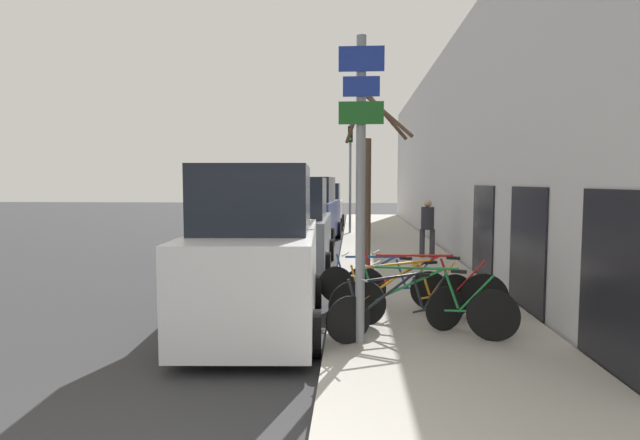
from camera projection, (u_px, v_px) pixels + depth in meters
The scene contains 16 objects.
ground_plane at pixel (303, 264), 13.78m from camera, with size 80.00×80.00×0.00m, color #333335.
sidewalk_curb at pixel (390, 248), 16.40m from camera, with size 3.20×32.00×0.15m.
building_facade at pixel (446, 151), 15.98m from camera, with size 0.23×32.00×6.50m.
signpost at pixel (361, 179), 6.39m from camera, with size 0.57×0.14×3.95m.
bicycle_0 at pixel (399, 310), 6.77m from camera, with size 1.95×0.98×0.87m.
bicycle_1 at pixel (425, 304), 6.95m from camera, with size 2.36×0.90×0.95m.
bicycle_2 at pixel (404, 296), 7.46m from camera, with size 2.24×0.95×0.94m.
bicycle_3 at pixel (422, 289), 7.90m from camera, with size 2.50×0.81×0.99m.
bicycle_4 at pixel (382, 284), 8.46m from camera, with size 2.18×0.64×0.88m.
parked_car_0 at pixel (257, 257), 7.60m from camera, with size 2.15×4.20×2.50m.
parked_car_1 at pixel (295, 228), 13.02m from camera, with size 1.97×4.22×2.37m.
parked_car_2 at pixel (311, 213), 18.60m from camera, with size 2.19×4.48×2.43m.
parked_car_3 at pixel (323, 208), 24.09m from camera, with size 1.98×4.15×2.19m.
pedestrian_near at pixel (427, 224), 13.92m from camera, with size 0.43×0.36×1.62m.
street_tree at pixel (368, 193), 10.72m from camera, with size 1.43×1.54×4.17m.
traffic_light at pixel (350, 163), 20.51m from camera, with size 0.20×0.30×4.50m.
Camera 1 is at (1.35, -2.39, 2.26)m, focal length 28.00 mm.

